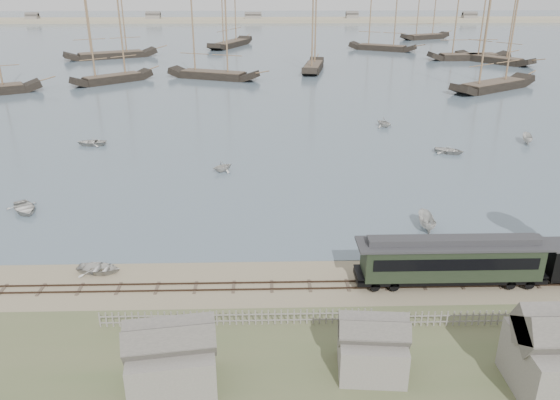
{
  "coord_description": "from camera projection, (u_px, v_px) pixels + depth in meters",
  "views": [
    {
      "loc": [
        -4.36,
        -39.0,
        22.82
      ],
      "look_at": [
        -3.09,
        7.32,
        3.5
      ],
      "focal_mm": 35.0,
      "sensor_mm": 36.0,
      "label": 1
    }
  ],
  "objects": [
    {
      "name": "shed_left",
      "position": [
        174.0,
        386.0,
        32.62
      ],
      "size": [
        5.0,
        4.0,
        4.1
      ],
      "primitive_type": null,
      "color": "slate",
      "rests_on": "ground"
    },
    {
      "name": "ground",
      "position": [
        320.0,
        273.0,
        44.87
      ],
      "size": [
        600.0,
        600.0,
        0.0
      ],
      "primitive_type": "plane",
      "color": "tan",
      "rests_on": "ground"
    },
    {
      "name": "rowboat_0",
      "position": [
        24.0,
        208.0,
        56.03
      ],
      "size": [
        5.17,
        4.86,
        0.87
      ],
      "primitive_type": "imported",
      "rotation": [
        0.0,
        0.0,
        0.6
      ],
      "color": "beige",
      "rests_on": "harbor_water"
    },
    {
      "name": "schooner_7",
      "position": [
        230.0,
        15.0,
        178.55
      ],
      "size": [
        14.86,
        25.06,
        20.0
      ],
      "primitive_type": null,
      "rotation": [
        0.0,
        0.0,
        1.17
      ],
      "color": "black",
      "rests_on": "harbor_water"
    },
    {
      "name": "rail_track",
      "position": [
        322.0,
        285.0,
        43.01
      ],
      "size": [
        120.0,
        1.8,
        0.16
      ],
      "color": "#38281E",
      "rests_on": "ground"
    },
    {
      "name": "schooner_9",
      "position": [
        427.0,
        11.0,
        199.34
      ],
      "size": [
        20.25,
        12.91,
        20.0
      ],
      "primitive_type": null,
      "rotation": [
        0.0,
        0.0,
        0.44
      ],
      "color": "black",
      "rests_on": "harbor_water"
    },
    {
      "name": "beached_dinghy",
      "position": [
        99.0,
        268.0,
        44.83
      ],
      "size": [
        3.08,
        3.93,
        0.74
      ],
      "primitive_type": "imported",
      "rotation": [
        0.0,
        0.0,
        1.41
      ],
      "color": "beige",
      "rests_on": "ground"
    },
    {
      "name": "schooner_6",
      "position": [
        107.0,
        22.0,
        154.0
      ],
      "size": [
        25.99,
        16.4,
        20.0
      ],
      "primitive_type": null,
      "rotation": [
        0.0,
        0.0,
        0.44
      ],
      "color": "black",
      "rests_on": "harbor_water"
    },
    {
      "name": "far_spit",
      "position": [
        273.0,
        22.0,
        275.53
      ],
      "size": [
        500.0,
        20.0,
        1.8
      ],
      "primitive_type": "cube",
      "color": "tan",
      "rests_on": "ground"
    },
    {
      "name": "passenger_coach",
      "position": [
        451.0,
        259.0,
        42.41
      ],
      "size": [
        14.76,
        2.85,
        3.58
      ],
      "color": "black",
      "rests_on": "ground"
    },
    {
      "name": "schooner_8",
      "position": [
        384.0,
        17.0,
        169.57
      ],
      "size": [
        20.95,
        14.43,
        20.0
      ],
      "primitive_type": null,
      "rotation": [
        0.0,
        0.0,
        -0.5
      ],
      "color": "black",
      "rests_on": "harbor_water"
    },
    {
      "name": "rowboat_5",
      "position": [
        527.0,
        139.0,
        78.67
      ],
      "size": [
        3.58,
        2.2,
        1.29
      ],
      "primitive_type": "imported",
      "rotation": [
        0.0,
        0.0,
        2.84
      ],
      "color": "beige",
      "rests_on": "harbor_water"
    },
    {
      "name": "rowboat_6",
      "position": [
        91.0,
        142.0,
        77.85
      ],
      "size": [
        3.16,
        4.28,
        0.86
      ],
      "primitive_type": "imported",
      "rotation": [
        0.0,
        0.0,
        4.66
      ],
      "color": "beige",
      "rests_on": "harbor_water"
    },
    {
      "name": "schooner_10",
      "position": [
        473.0,
        23.0,
        150.71
      ],
      "size": [
        23.02,
        6.41,
        20.0
      ],
      "primitive_type": null,
      "rotation": [
        0.0,
        0.0,
        0.05
      ],
      "color": "black",
      "rests_on": "harbor_water"
    },
    {
      "name": "rowboat_3",
      "position": [
        449.0,
        150.0,
        74.3
      ],
      "size": [
        4.2,
        4.74,
        0.81
      ],
      "primitive_type": "imported",
      "rotation": [
        0.0,
        0.0,
        1.13
      ],
      "color": "beige",
      "rests_on": "harbor_water"
    },
    {
      "name": "shed_mid",
      "position": [
        370.0,
        371.0,
        33.85
      ],
      "size": [
        4.0,
        3.5,
        3.6
      ],
      "primitive_type": null,
      "color": "slate",
      "rests_on": "ground"
    },
    {
      "name": "harbor_water",
      "position": [
        276.0,
        40.0,
        201.71
      ],
      "size": [
        600.0,
        336.0,
        0.06
      ],
      "primitive_type": "cube",
      "color": "#465864",
      "rests_on": "ground"
    },
    {
      "name": "picket_fence_east",
      "position": [
        508.0,
        325.0,
        38.27
      ],
      "size": [
        15.0,
        0.1,
        1.2
      ],
      "primitive_type": null,
      "color": "slate",
      "rests_on": "ground"
    },
    {
      "name": "rowboat_1",
      "position": [
        222.0,
        166.0,
        67.36
      ],
      "size": [
        3.44,
        3.52,
        1.41
      ],
      "primitive_type": "imported",
      "rotation": [
        0.0,
        0.0,
        2.21
      ],
      "color": "beige",
      "rests_on": "harbor_water"
    },
    {
      "name": "schooner_3",
      "position": [
        314.0,
        29.0,
        133.54
      ],
      "size": [
        7.85,
        19.44,
        20.0
      ],
      "primitive_type": null,
      "rotation": [
        0.0,
        0.0,
        1.38
      ],
      "color": "black",
      "rests_on": "harbor_water"
    },
    {
      "name": "schooner_2",
      "position": [
        211.0,
        34.0,
        123.2
      ],
      "size": [
        22.14,
        12.64,
        20.0
      ],
      "primitive_type": null,
      "rotation": [
        0.0,
        0.0,
        -0.37
      ],
      "color": "black",
      "rests_on": "harbor_water"
    },
    {
      "name": "rowboat_7",
      "position": [
        384.0,
        122.0,
        86.83
      ],
      "size": [
        3.95,
        3.84,
        1.59
      ],
      "primitive_type": "imported",
      "rotation": [
        0.0,
        0.0,
        0.58
      ],
      "color": "beige",
      "rests_on": "harbor_water"
    },
    {
      "name": "picket_fence_west",
      "position": [
        237.0,
        325.0,
        38.25
      ],
      "size": [
        19.0,
        0.1,
        1.2
      ],
      "primitive_type": null,
      "color": "slate",
      "rests_on": "ground"
    },
    {
      "name": "rowboat_2",
      "position": [
        426.0,
        222.0,
        52.27
      ],
      "size": [
        3.67,
        1.48,
        1.4
      ],
      "primitive_type": "imported",
      "rotation": [
        0.0,
        0.0,
        3.11
      ],
      "color": "beige",
      "rests_on": "harbor_water"
    },
    {
      "name": "schooner_4",
      "position": [
        500.0,
        41.0,
        111.18
      ],
      "size": [
        22.35,
        17.06,
        20.0
      ],
      "primitive_type": null,
      "rotation": [
        0.0,
        0.0,
        0.57
      ],
      "color": "black",
      "rests_on": "harbor_water"
    },
    {
      "name": "schooner_1",
      "position": [
        108.0,
        36.0,
        118.64
      ],
      "size": [
        16.85,
        15.2,
        20.0
      ],
      "primitive_type": null,
      "rotation": [
        0.0,
        0.0,
        0.7
      ],
      "color": "black",
      "rests_on": "harbor_water"
    },
    {
      "name": "schooner_5",
      "position": [
        498.0,
        25.0,
        145.81
      ],
      "size": [
        17.73,
        20.73,
        20.0
      ],
      "primitive_type": null,
      "rotation": [
        0.0,
        0.0,
        -0.91
      ],
      "color": "black",
      "rests_on": "harbor_water"
    }
  ]
}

